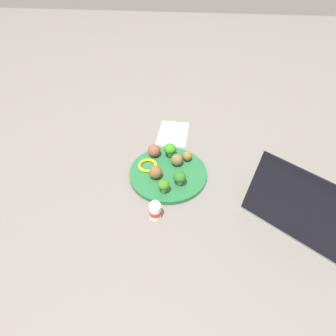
{
  "coord_description": "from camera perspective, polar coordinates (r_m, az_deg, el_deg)",
  "views": [
    {
      "loc": [
        0.74,
        0.06,
        0.74
      ],
      "look_at": [
        0.0,
        0.0,
        0.04
      ],
      "focal_mm": 30.96,
      "sensor_mm": 36.0,
      "label": 1
    }
  ],
  "objects": [
    {
      "name": "meatball_back_left",
      "position": [
        1.09,
        -2.74,
        3.44
      ],
      "size": [
        0.05,
        0.05,
        0.05
      ],
      "primitive_type": "sphere",
      "color": "brown",
      "rests_on": "plate"
    },
    {
      "name": "plate",
      "position": [
        1.04,
        0.0,
        -1.11
      ],
      "size": [
        0.28,
        0.28,
        0.02
      ],
      "primitive_type": "cylinder",
      "color": "#236638",
      "rests_on": "ground_plane"
    },
    {
      "name": "fork",
      "position": [
        1.23,
        1.83,
        6.76
      ],
      "size": [
        0.12,
        0.02,
        0.01
      ],
      "color": "silver",
      "rests_on": "napkin"
    },
    {
      "name": "broccoli_floret_back_right",
      "position": [
        0.95,
        -0.88,
        -3.39
      ],
      "size": [
        0.04,
        0.04,
        0.05
      ],
      "color": "#96BA81",
      "rests_on": "plate"
    },
    {
      "name": "ground_plane",
      "position": [
        1.05,
        0.0,
        -1.43
      ],
      "size": [
        4.0,
        4.0,
        0.0
      ],
      "primitive_type": "plane",
      "color": "slate"
    },
    {
      "name": "meatball_front_left",
      "position": [
        1.06,
        1.76,
        1.63
      ],
      "size": [
        0.04,
        0.04,
        0.04
      ],
      "primitive_type": "sphere",
      "color": "brown",
      "rests_on": "plate"
    },
    {
      "name": "pepper_ring_front_right",
      "position": [
        1.06,
        -4.04,
        0.51
      ],
      "size": [
        0.08,
        0.08,
        0.01
      ],
      "primitive_type": "torus",
      "rotation": [
        0.0,
        0.0,
        1.36
      ],
      "color": "yellow",
      "rests_on": "plate"
    },
    {
      "name": "laptop",
      "position": [
        0.98,
        24.93,
        -7.73
      ],
      "size": [
        0.37,
        0.39,
        0.21
      ],
      "color": "#B9B9B9",
      "rests_on": "ground_plane"
    },
    {
      "name": "meatball_mid_left",
      "position": [
        1.01,
        -2.48,
        -0.84
      ],
      "size": [
        0.05,
        0.05,
        0.05
      ],
      "primitive_type": "sphere",
      "color": "brown",
      "rests_on": "plate"
    },
    {
      "name": "broccoli_floret_mid_right",
      "position": [
        1.08,
        0.48,
        3.75
      ],
      "size": [
        0.05,
        0.05,
        0.06
      ],
      "color": "#9FC870",
      "rests_on": "plate"
    },
    {
      "name": "napkin",
      "position": [
        1.24,
        1.03,
        6.86
      ],
      "size": [
        0.18,
        0.13,
        0.01
      ],
      "primitive_type": "cube",
      "rotation": [
        0.0,
        0.0,
        -0.06
      ],
      "color": "white",
      "rests_on": "ground_plane"
    },
    {
      "name": "yogurt_bottle",
      "position": [
        0.91,
        -2.53,
        -8.43
      ],
      "size": [
        0.04,
        0.04,
        0.07
      ],
      "color": "white",
      "rests_on": "ground_plane"
    },
    {
      "name": "knife",
      "position": [
        1.23,
        0.16,
        6.93
      ],
      "size": [
        0.15,
        0.02,
        0.01
      ],
      "color": "white",
      "rests_on": "napkin"
    },
    {
      "name": "broccoli_floret_center",
      "position": [
        0.98,
        2.3,
        -1.84
      ],
      "size": [
        0.04,
        0.04,
        0.05
      ],
      "color": "#9EC567",
      "rests_on": "plate"
    },
    {
      "name": "meatball_near_rim",
      "position": [
        1.08,
        3.76,
        2.37
      ],
      "size": [
        0.04,
        0.04,
        0.04
      ],
      "primitive_type": "sphere",
      "color": "brown",
      "rests_on": "plate"
    }
  ]
}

